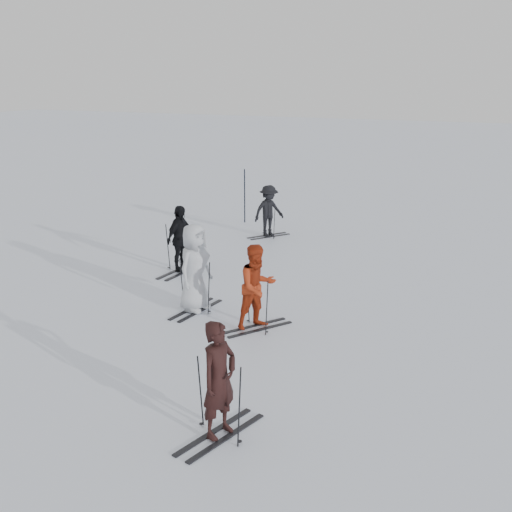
{
  "coord_description": "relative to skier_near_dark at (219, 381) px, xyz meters",
  "views": [
    {
      "loc": [
        5.88,
        -12.46,
        5.25
      ],
      "look_at": [
        0.0,
        1.0,
        1.0
      ],
      "focal_mm": 45.0,
      "sensor_mm": 36.0,
      "label": 1
    }
  ],
  "objects": [
    {
      "name": "ground",
      "position": [
        -1.99,
        4.91,
        -0.9
      ],
      "size": [
        120.0,
        120.0,
        0.0
      ],
      "primitive_type": "plane",
      "color": "silver",
      "rests_on": "ground"
    },
    {
      "name": "skier_near_dark",
      "position": [
        0.0,
        0.0,
        0.0
      ],
      "size": [
        0.58,
        0.74,
        1.79
      ],
      "primitive_type": "imported",
      "rotation": [
        0.0,
        0.0,
        1.31
      ],
      "color": "black",
      "rests_on": "ground"
    },
    {
      "name": "skier_red",
      "position": [
        -1.15,
        4.03,
        0.01
      ],
      "size": [
        1.06,
        1.11,
        1.81
      ],
      "primitive_type": "imported",
      "rotation": [
        0.0,
        0.0,
        0.98
      ],
      "color": "#9D2C11",
      "rests_on": "ground"
    },
    {
      "name": "skier_grey",
      "position": [
        -2.85,
        4.45,
        0.1
      ],
      "size": [
        0.75,
        1.04,
        1.99
      ],
      "primitive_type": "imported",
      "rotation": [
        0.0,
        0.0,
        1.44
      ],
      "color": "#B4B9BF",
      "rests_on": "ground"
    },
    {
      "name": "skier_uphill_left",
      "position": [
        -4.64,
        6.87,
        0.0
      ],
      "size": [
        0.53,
        1.09,
        1.79
      ],
      "primitive_type": "imported",
      "rotation": [
        0.0,
        0.0,
        1.48
      ],
      "color": "black",
      "rests_on": "ground"
    },
    {
      "name": "skier_uphill_far",
      "position": [
        -3.94,
        11.4,
        -0.06
      ],
      "size": [
        1.13,
        1.24,
        1.67
      ],
      "primitive_type": "imported",
      "rotation": [
        0.0,
        0.0,
        0.95
      ],
      "color": "black",
      "rests_on": "ground"
    },
    {
      "name": "skis_near_dark",
      "position": [
        0.0,
        0.0,
        -0.27
      ],
      "size": [
        1.89,
        1.33,
        1.25
      ],
      "primitive_type": null,
      "rotation": [
        0.0,
        0.0,
        1.31
      ],
      "color": "black",
      "rests_on": "ground"
    },
    {
      "name": "skis_red",
      "position": [
        -1.15,
        4.03,
        -0.3
      ],
      "size": [
        1.83,
        1.62,
        1.19
      ],
      "primitive_type": null,
      "rotation": [
        0.0,
        0.0,
        0.98
      ],
      "color": "black",
      "rests_on": "ground"
    },
    {
      "name": "skis_grey",
      "position": [
        -2.85,
        4.45,
        -0.28
      ],
      "size": [
        1.78,
        1.1,
        1.23
      ],
      "primitive_type": null,
      "rotation": [
        0.0,
        0.0,
        1.44
      ],
      "color": "black",
      "rests_on": "ground"
    },
    {
      "name": "skis_uphill_left",
      "position": [
        -4.64,
        6.87,
        -0.23
      ],
      "size": [
        1.91,
        1.13,
        1.33
      ],
      "primitive_type": null,
      "rotation": [
        0.0,
        0.0,
        1.48
      ],
      "color": "black",
      "rests_on": "ground"
    },
    {
      "name": "skis_uphill_far",
      "position": [
        -3.94,
        11.4,
        -0.34
      ],
      "size": [
        1.72,
        1.55,
        1.12
      ],
      "primitive_type": null,
      "rotation": [
        0.0,
        0.0,
        0.95
      ],
      "color": "black",
      "rests_on": "ground"
    },
    {
      "name": "piste_marker",
      "position": [
        -5.51,
        12.94,
        0.07
      ],
      "size": [
        0.05,
        0.05,
        1.92
      ],
      "primitive_type": "cylinder",
      "rotation": [
        0.0,
        0.0,
        -0.29
      ],
      "color": "black",
      "rests_on": "ground"
    }
  ]
}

